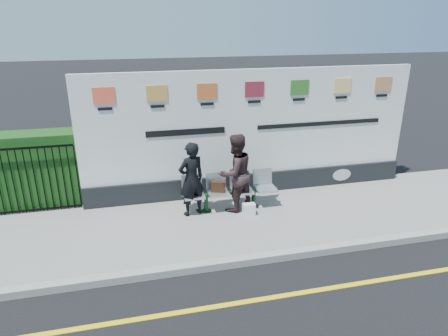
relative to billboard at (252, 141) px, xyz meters
name	(u,v)px	position (x,y,z in m)	size (l,w,h in m)	color
ground	(290,295)	(-0.50, -3.85, -1.42)	(80.00, 80.00, 0.00)	black
pavement	(247,220)	(-0.50, -1.35, -1.36)	(14.00, 3.00, 0.12)	gray
kerb	(270,257)	(-0.50, -2.85, -1.35)	(14.00, 0.18, 0.14)	gray
yellow_line	(290,295)	(-0.50, -3.85, -1.42)	(14.00, 0.10, 0.01)	yellow
billboard	(252,141)	(0.00, 0.00, 0.00)	(8.00, 0.30, 3.00)	black
hedge	(31,170)	(-5.08, 0.45, -0.45)	(2.35, 0.70, 1.70)	#184414
railing	(28,180)	(-5.08, 0.00, -0.53)	(2.05, 0.06, 1.54)	black
bench	(230,200)	(-0.75, -0.86, -1.07)	(2.11, 0.55, 0.45)	#ABAFB5
woman_left	(191,179)	(-1.62, -0.90, -0.47)	(0.60, 0.40, 1.66)	black
woman_right	(235,173)	(-0.65, -0.89, -0.42)	(0.86, 0.67, 1.76)	#322022
handbag_brown	(218,187)	(-1.03, -0.85, -0.72)	(0.31, 0.13, 0.25)	black
carrier_bag_white	(249,209)	(-0.43, -1.24, -1.17)	(0.27, 0.16, 0.27)	silver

